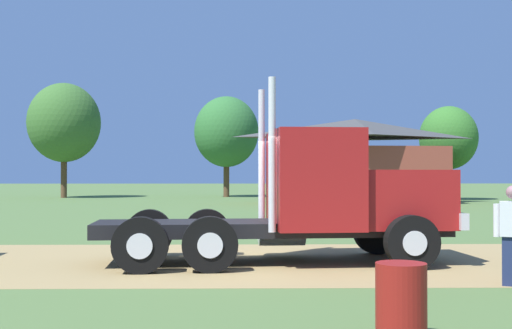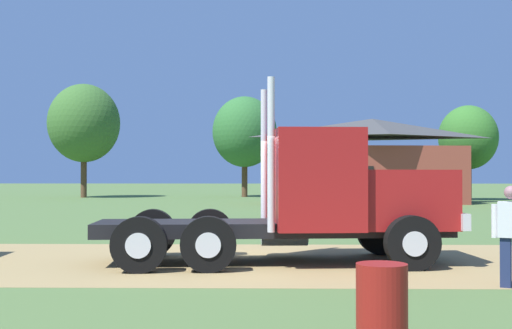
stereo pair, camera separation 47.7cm
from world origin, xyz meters
TOP-DOWN VIEW (x-y plane):
  - ground_plane at (0.00, 0.00)m, footprint 200.00×200.00m
  - dirt_track at (0.00, 0.00)m, footprint 120.00×6.30m
  - truck_foreground_white at (1.27, -0.10)m, footprint 7.30×3.18m
  - steel_barrel at (1.39, -6.45)m, footprint 0.54×0.54m
  - shed_building at (6.37, 25.95)m, footprint 11.11×6.41m
  - tree_left at (-13.53, 34.74)m, footprint 5.27×5.27m
  - tree_mid at (-1.68, 36.30)m, footprint 4.89×4.89m
  - tree_right at (13.43, 30.42)m, footprint 3.88×3.88m

SIDE VIEW (x-z plane):
  - ground_plane at x=0.00m, z-range 0.00..0.00m
  - dirt_track at x=0.00m, z-range 0.00..0.01m
  - steel_barrel at x=1.39m, z-range 0.00..0.85m
  - truck_foreground_white at x=1.27m, z-range -0.54..3.07m
  - shed_building at x=6.37m, z-range -0.09..4.98m
  - tree_right at x=13.43m, z-range 1.00..7.32m
  - tree_mid at x=-1.68m, z-range 1.12..8.75m
  - tree_left at x=-13.53m, z-range 1.29..9.70m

